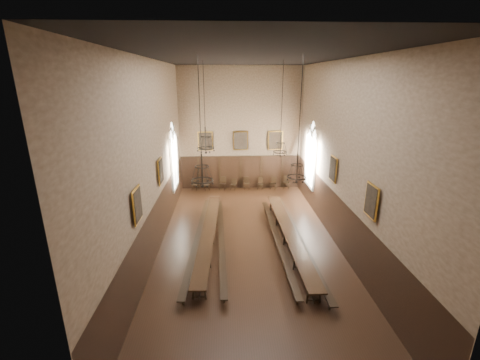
{
  "coord_description": "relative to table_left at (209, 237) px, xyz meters",
  "views": [
    {
      "loc": [
        -1.11,
        -14.57,
        8.15
      ],
      "look_at": [
        -0.38,
        1.5,
        3.01
      ],
      "focal_mm": 24.0,
      "sensor_mm": 36.0,
      "label": 1
    }
  ],
  "objects": [
    {
      "name": "floor",
      "position": [
        2.04,
        -0.19,
        -0.38
      ],
      "size": [
        9.0,
        18.0,
        0.02
      ],
      "primitive_type": "cube",
      "color": "black",
      "rests_on": "ground"
    },
    {
      "name": "ceiling",
      "position": [
        2.04,
        -0.19,
        8.64
      ],
      "size": [
        9.0,
        18.0,
        0.02
      ],
      "primitive_type": "cube",
      "color": "black",
      "rests_on": "ground"
    },
    {
      "name": "wall_back",
      "position": [
        2.04,
        8.82,
        4.13
      ],
      "size": [
        9.0,
        0.02,
        9.0
      ],
      "primitive_type": "cube",
      "color": "#7F664E",
      "rests_on": "ground"
    },
    {
      "name": "wall_front",
      "position": [
        2.04,
        -9.2,
        4.13
      ],
      "size": [
        9.0,
        0.02,
        9.0
      ],
      "primitive_type": "cube",
      "color": "#7F664E",
      "rests_on": "ground"
    },
    {
      "name": "wall_left",
      "position": [
        -2.47,
        -0.19,
        4.13
      ],
      "size": [
        0.02,
        18.0,
        9.0
      ],
      "primitive_type": "cube",
      "color": "#7F664E",
      "rests_on": "ground"
    },
    {
      "name": "wall_right",
      "position": [
        6.55,
        -0.19,
        4.13
      ],
      "size": [
        0.02,
        18.0,
        9.0
      ],
      "primitive_type": "cube",
      "color": "#7F664E",
      "rests_on": "ground"
    },
    {
      "name": "wainscot_panelling",
      "position": [
        2.04,
        -0.19,
        0.88
      ],
      "size": [
        9.0,
        18.0,
        2.5
      ],
      "primitive_type": null,
      "color": "black",
      "rests_on": "floor"
    },
    {
      "name": "table_left",
      "position": [
        0.0,
        0.0,
        0.0
      ],
      "size": [
        1.03,
        9.63,
        0.75
      ],
      "rotation": [
        0.0,
        0.0,
        -0.04
      ],
      "color": "black",
      "rests_on": "floor"
    },
    {
      "name": "table_right",
      "position": [
        4.08,
        -0.26,
        0.01
      ],
      "size": [
        0.89,
        9.92,
        0.77
      ],
      "rotation": [
        0.0,
        0.0,
        0.02
      ],
      "color": "black",
      "rests_on": "floor"
    },
    {
      "name": "bench_left_outer",
      "position": [
        -0.54,
        0.04,
        -0.09
      ],
      "size": [
        0.75,
        10.11,
        0.45
      ],
      "rotation": [
        0.0,
        0.0,
        -0.04
      ],
      "color": "black",
      "rests_on": "floor"
    },
    {
      "name": "bench_left_inner",
      "position": [
        0.65,
        -0.02,
        -0.09
      ],
      "size": [
        0.6,
        9.92,
        0.45
      ],
      "rotation": [
        0.0,
        0.0,
        0.03
      ],
      "color": "black",
      "rests_on": "floor"
    },
    {
      "name": "bench_right_inner",
      "position": [
        3.48,
        -0.3,
        -0.1
      ],
      "size": [
        0.41,
        9.73,
        0.44
      ],
      "rotation": [
        0.0,
        0.0,
        0.01
      ],
      "color": "black",
      "rests_on": "floor"
    },
    {
      "name": "bench_right_outer",
      "position": [
        4.57,
        -0.33,
        -0.08
      ],
      "size": [
        0.53,
        10.47,
        0.47
      ],
      "rotation": [
        0.0,
        0.0,
        0.02
      ],
      "color": "black",
      "rests_on": "floor"
    },
    {
      "name": "chair_0",
      "position": [
        -1.48,
        8.4,
        -0.11
      ],
      "size": [
        0.42,
        0.42,
        0.86
      ],
      "rotation": [
        0.0,
        0.0,
        -0.09
      ],
      "color": "black",
      "rests_on": "floor"
    },
    {
      "name": "chair_1",
      "position": [
        -0.55,
        8.34,
        -0.11
      ],
      "size": [
        0.48,
        0.48,
        0.87
      ],
      "rotation": [
        0.0,
        0.0,
        0.3
      ],
      "color": "black",
      "rests_on": "floor"
    },
    {
      "name": "chair_2",
      "position": [
        0.66,
        8.4,
        -0.07
      ],
      "size": [
        0.54,
        0.54,
        1.0
      ],
      "rotation": [
        0.0,
        0.0,
        -0.26
      ],
      "color": "black",
      "rests_on": "floor"
    },
    {
      "name": "chair_3",
      "position": [
        1.46,
        8.31,
        -0.12
      ],
      "size": [
        0.48,
        0.48,
        0.86
      ],
      "rotation": [
        0.0,
        0.0,
        -0.31
      ],
      "color": "black",
      "rests_on": "floor"
    },
    {
      "name": "chair_4",
      "position": [
        2.48,
        8.41,
        -0.09
      ],
      "size": [
        0.42,
        0.42,
        0.96
      ],
      "rotation": [
        0.0,
        0.0,
        0.0
      ],
      "color": "black",
      "rests_on": "floor"
    },
    {
      "name": "chair_5",
      "position": [
        3.53,
        8.39,
        -0.1
      ],
      "size": [
        0.5,
        0.5,
        0.91
      ],
      "rotation": [
        0.0,
        0.0,
        -0.28
      ],
      "color": "black",
      "rests_on": "floor"
    },
    {
      "name": "chair_6",
      "position": [
        4.52,
        8.35,
        -0.09
      ],
      "size": [
        0.53,
        0.53,
        0.95
      ],
      "rotation": [
        0.0,
        0.0,
        -0.31
      ],
      "color": "black",
      "rests_on": "floor"
    },
    {
      "name": "chair_7",
      "position": [
        5.54,
        8.42,
        -0.07
      ],
      "size": [
        0.56,
        0.56,
        1.02
      ],
      "rotation": [
        0.0,
        0.0,
        -0.28
      ],
      "color": "black",
      "rests_on": "floor"
    },
    {
      "name": "chandelier_back_left",
      "position": [
        -0.17,
        2.62,
        4.37
      ],
      "size": [
        0.95,
        0.95,
        4.71
      ],
      "color": "black",
      "rests_on": "ceiling"
    },
    {
      "name": "chandelier_back_right",
      "position": [
        3.83,
        1.86,
        4.36
      ],
      "size": [
        0.75,
        0.75,
        4.76
      ],
      "color": "black",
      "rests_on": "ceiling"
    },
    {
      "name": "chandelier_front_left",
      "position": [
        -0.01,
        -2.64,
        4.22
      ],
      "size": [
        0.87,
        0.87,
        4.88
      ],
      "color": "black",
      "rests_on": "ceiling"
    },
    {
      "name": "chandelier_front_right",
      "position": [
        3.75,
        -2.61,
        4.33
      ],
      "size": [
        0.78,
        0.78,
        4.78
      ],
      "color": "black",
      "rests_on": "ceiling"
    },
    {
      "name": "portrait_back_0",
      "position": [
        -0.56,
        8.69,
        3.33
      ],
      "size": [
        1.1,
        0.12,
        1.4
      ],
      "color": "gold",
      "rests_on": "wall_back"
    },
    {
      "name": "portrait_back_1",
      "position": [
        2.04,
        8.69,
        3.33
      ],
      "size": [
        1.1,
        0.12,
        1.4
      ],
      "color": "gold",
      "rests_on": "wall_back"
    },
    {
      "name": "portrait_back_2",
      "position": [
        4.64,
        8.69,
        3.33
      ],
      "size": [
        1.1,
        0.12,
        1.4
      ],
      "color": "gold",
      "rests_on": "wall_back"
    },
    {
      "name": "portrait_left_0",
      "position": [
        -2.34,
        0.81,
        3.33
      ],
      "size": [
        0.12,
        1.0,
        1.3
      ],
      "color": "gold",
      "rests_on": "wall_left"
    },
    {
      "name": "portrait_left_1",
      "position": [
        -2.34,
        -3.69,
        3.33
      ],
      "size": [
        0.12,
        1.0,
        1.3
      ],
      "color": "gold",
      "rests_on": "wall_left"
    },
    {
      "name": "portrait_right_0",
      "position": [
        6.42,
        0.81,
        3.33
      ],
      "size": [
        0.12,
        1.0,
        1.3
      ],
      "color": "gold",
      "rests_on": "wall_right"
    },
    {
      "name": "portrait_right_1",
      "position": [
        6.42,
        -3.69,
        3.33
      ],
      "size": [
        0.12,
        1.0,
        1.3
      ],
      "color": "gold",
      "rests_on": "wall_right"
    },
    {
      "name": "window_right",
      "position": [
        6.47,
        5.31,
        3.03
      ],
      "size": [
        0.2,
        2.2,
        4.6
      ],
      "primitive_type": null,
      "color": "white",
      "rests_on": "wall_right"
    },
    {
      "name": "window_left",
      "position": [
        -2.39,
        5.31,
        3.03
      ],
      "size": [
        0.2,
        2.2,
        4.6
      ],
      "primitive_type": null,
      "color": "white",
      "rests_on": "wall_left"
    }
  ]
}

